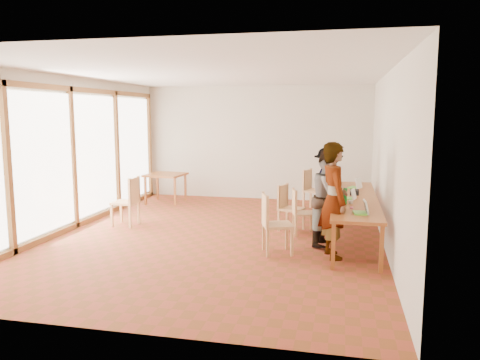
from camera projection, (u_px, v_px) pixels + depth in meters
The scene contains 25 objects.
ground at pixel (218, 236), 8.79m from camera, with size 8.00×8.00×0.00m, color #983C24.
wall_back at pixel (256, 143), 12.45m from camera, with size 6.00×0.10×3.00m, color beige.
wall_front at pixel (113, 192), 4.71m from camera, with size 6.00×0.10×3.00m, color beige.
wall_right at pixel (387, 160), 7.95m from camera, with size 0.10×8.00×3.00m, color beige.
window_wall at pixel (72, 153), 9.21m from camera, with size 0.10×8.00×3.00m, color white.
ceiling at pixel (216, 72), 8.36m from camera, with size 6.00×8.00×0.04m, color white.
communal_table at pixel (355, 200), 8.59m from camera, with size 0.80×4.00×0.75m.
side_table at pixel (166, 177), 11.94m from camera, with size 0.90×0.90×0.75m.
chair_near at pixel (271, 217), 7.60m from camera, with size 0.59×0.59×0.53m.
chair_mid at pixel (299, 207), 8.78m from camera, with size 0.49×0.49×0.46m.
chair_far at pixel (287, 202), 9.15m from camera, with size 0.54×0.54×0.48m.
chair_empty at pixel (311, 185), 11.11m from camera, with size 0.58×0.58×0.51m.
chair_spare at pixel (130, 196), 9.50m from camera, with size 0.47×0.47×0.53m.
person_near at pixel (334, 200), 7.37m from camera, with size 0.67×0.44×1.84m, color gray.
person_mid at pixel (330, 198), 8.05m from camera, with size 0.82×0.64×1.68m, color gray.
person_far at pixel (328, 184), 9.82m from camera, with size 1.03×0.59×1.60m, color gray.
laptop_near at pixel (363, 210), 7.17m from camera, with size 0.25×0.28×0.22m.
laptop_mid at pixel (351, 196), 8.39m from camera, with size 0.25×0.27×0.19m.
laptop_far at pixel (356, 185), 9.61m from camera, with size 0.31×0.32×0.22m.
yellow_mug at pixel (337, 204), 7.75m from camera, with size 0.11×0.11×0.09m, color gold.
green_bottle at pixel (345, 196), 7.92m from camera, with size 0.07×0.07×0.28m, color #1B7829.
clear_glass at pixel (336, 206), 7.59m from camera, with size 0.07×0.07×0.09m, color silver.
condiment_cup at pixel (351, 202), 7.98m from camera, with size 0.08×0.08×0.06m, color white.
pink_phone at pixel (352, 208), 7.63m from camera, with size 0.05×0.10×0.01m, color #D7446E.
black_pouch at pixel (354, 192), 8.88m from camera, with size 0.16×0.26×0.09m, color black.
Camera 1 is at (2.24, -8.27, 2.29)m, focal length 35.00 mm.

